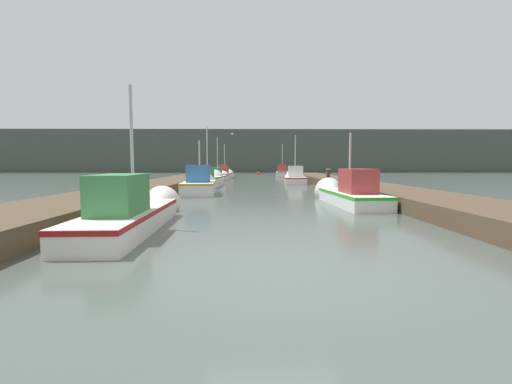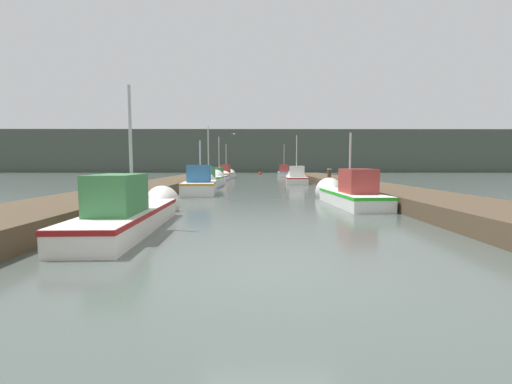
{
  "view_description": "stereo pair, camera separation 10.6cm",
  "coord_description": "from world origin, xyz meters",
  "px_view_note": "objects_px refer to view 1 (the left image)",
  "views": [
    {
      "loc": [
        -0.39,
        -5.21,
        1.67
      ],
      "look_at": [
        -0.21,
        8.78,
        0.49
      ],
      "focal_mm": 24.0,
      "sensor_mm": 36.0,
      "label": 1
    },
    {
      "loc": [
        -0.28,
        -5.21,
        1.67
      ],
      "look_at": [
        -0.21,
        8.78,
        0.49
      ],
      "focal_mm": 24.0,
      "sensor_mm": 36.0,
      "label": 2
    }
  ],
  "objects_px": {
    "fishing_boat_4": "(295,178)",
    "mooring_piling_3": "(219,171)",
    "fishing_boat_1": "(347,193)",
    "mooring_piling_2": "(353,186)",
    "mooring_piling_1": "(328,179)",
    "seagull_lead": "(232,134)",
    "fishing_boat_7": "(282,173)",
    "fishing_boat_3": "(208,180)",
    "fishing_boat_5": "(218,177)",
    "fishing_boat_2": "(200,184)",
    "fishing_boat_0": "(136,211)",
    "channel_buoy": "(258,173)",
    "fishing_boat_6": "(225,174)",
    "mooring_piling_0": "(207,175)"
  },
  "relations": [
    {
      "from": "fishing_boat_7",
      "to": "mooring_piling_2",
      "type": "height_order",
      "value": "fishing_boat_7"
    },
    {
      "from": "mooring_piling_1",
      "to": "mooring_piling_0",
      "type": "bearing_deg",
      "value": 129.93
    },
    {
      "from": "channel_buoy",
      "to": "seagull_lead",
      "type": "relative_size",
      "value": 2.02
    },
    {
      "from": "fishing_boat_1",
      "to": "fishing_boat_0",
      "type": "bearing_deg",
      "value": -146.56
    },
    {
      "from": "mooring_piling_1",
      "to": "channel_buoy",
      "type": "height_order",
      "value": "mooring_piling_1"
    },
    {
      "from": "fishing_boat_3",
      "to": "seagull_lead",
      "type": "bearing_deg",
      "value": 85.29
    },
    {
      "from": "fishing_boat_7",
      "to": "channel_buoy",
      "type": "relative_size",
      "value": 5.34
    },
    {
      "from": "mooring_piling_1",
      "to": "seagull_lead",
      "type": "bearing_deg",
      "value": 118.54
    },
    {
      "from": "fishing_boat_1",
      "to": "mooring_piling_2",
      "type": "bearing_deg",
      "value": 65.95
    },
    {
      "from": "fishing_boat_2",
      "to": "mooring_piling_3",
      "type": "height_order",
      "value": "fishing_boat_2"
    },
    {
      "from": "fishing_boat_0",
      "to": "mooring_piling_0",
      "type": "bearing_deg",
      "value": 91.24
    },
    {
      "from": "fishing_boat_0",
      "to": "fishing_boat_4",
      "type": "height_order",
      "value": "fishing_boat_4"
    },
    {
      "from": "seagull_lead",
      "to": "fishing_boat_3",
      "type": "bearing_deg",
      "value": 42.5
    },
    {
      "from": "fishing_boat_7",
      "to": "seagull_lead",
      "type": "xyz_separation_m",
      "value": [
        -5.84,
        -8.77,
        4.14
      ]
    },
    {
      "from": "mooring_piling_3",
      "to": "mooring_piling_0",
      "type": "bearing_deg",
      "value": -89.45
    },
    {
      "from": "fishing_boat_3",
      "to": "mooring_piling_3",
      "type": "relative_size",
      "value": 4.92
    },
    {
      "from": "mooring_piling_1",
      "to": "fishing_boat_2",
      "type": "bearing_deg",
      "value": -158.92
    },
    {
      "from": "fishing_boat_4",
      "to": "fishing_boat_5",
      "type": "relative_size",
      "value": 1.01
    },
    {
      "from": "mooring_piling_0",
      "to": "fishing_boat_6",
      "type": "bearing_deg",
      "value": 75.78
    },
    {
      "from": "fishing_boat_4",
      "to": "mooring_piling_0",
      "type": "xyz_separation_m",
      "value": [
        -7.98,
        3.94,
        0.1
      ]
    },
    {
      "from": "fishing_boat_1",
      "to": "mooring_piling_2",
      "type": "relative_size",
      "value": 5.38
    },
    {
      "from": "mooring_piling_0",
      "to": "mooring_piling_3",
      "type": "distance_m",
      "value": 12.79
    },
    {
      "from": "fishing_boat_6",
      "to": "mooring_piling_0",
      "type": "distance_m",
      "value": 5.29
    },
    {
      "from": "mooring_piling_2",
      "to": "channel_buoy",
      "type": "distance_m",
      "value": 35.14
    },
    {
      "from": "mooring_piling_3",
      "to": "mooring_piling_2",
      "type": "bearing_deg",
      "value": -71.9
    },
    {
      "from": "fishing_boat_4",
      "to": "mooring_piling_3",
      "type": "relative_size",
      "value": 4.73
    },
    {
      "from": "fishing_boat_0",
      "to": "seagull_lead",
      "type": "height_order",
      "value": "seagull_lead"
    },
    {
      "from": "seagull_lead",
      "to": "fishing_boat_7",
      "type": "bearing_deg",
      "value": -163.96
    },
    {
      "from": "channel_buoy",
      "to": "fishing_boat_2",
      "type": "bearing_deg",
      "value": -96.77
    },
    {
      "from": "fishing_boat_6",
      "to": "fishing_boat_1",
      "type": "bearing_deg",
      "value": -70.12
    },
    {
      "from": "mooring_piling_1",
      "to": "seagull_lead",
      "type": "relative_size",
      "value": 2.65
    },
    {
      "from": "fishing_boat_0",
      "to": "fishing_boat_2",
      "type": "distance_m",
      "value": 10.12
    },
    {
      "from": "fishing_boat_0",
      "to": "mooring_piling_3",
      "type": "relative_size",
      "value": 5.15
    },
    {
      "from": "fishing_boat_1",
      "to": "mooring_piling_0",
      "type": "relative_size",
      "value": 5.61
    },
    {
      "from": "fishing_boat_0",
      "to": "fishing_boat_2",
      "type": "relative_size",
      "value": 1.27
    },
    {
      "from": "fishing_boat_5",
      "to": "mooring_piling_0",
      "type": "relative_size",
      "value": 5.52
    },
    {
      "from": "fishing_boat_3",
      "to": "fishing_boat_5",
      "type": "height_order",
      "value": "fishing_boat_3"
    },
    {
      "from": "fishing_boat_6",
      "to": "fishing_boat_2",
      "type": "bearing_deg",
      "value": -85.83
    },
    {
      "from": "mooring_piling_0",
      "to": "fishing_boat_4",
      "type": "bearing_deg",
      "value": -26.27
    },
    {
      "from": "fishing_boat_0",
      "to": "mooring_piling_2",
      "type": "distance_m",
      "value": 11.39
    },
    {
      "from": "fishing_boat_3",
      "to": "fishing_boat_5",
      "type": "relative_size",
      "value": 1.05
    },
    {
      "from": "fishing_boat_4",
      "to": "mooring_piling_2",
      "type": "relative_size",
      "value": 5.34
    },
    {
      "from": "fishing_boat_3",
      "to": "fishing_boat_5",
      "type": "distance_m",
      "value": 8.45
    },
    {
      "from": "fishing_boat_2",
      "to": "fishing_boat_3",
      "type": "xyz_separation_m",
      "value": [
        -0.29,
        6.03,
        -0.04
      ]
    },
    {
      "from": "mooring_piling_1",
      "to": "seagull_lead",
      "type": "height_order",
      "value": "seagull_lead"
    },
    {
      "from": "mooring_piling_0",
      "to": "mooring_piling_2",
      "type": "xyz_separation_m",
      "value": [
        9.34,
        -16.15,
        0.02
      ]
    },
    {
      "from": "fishing_boat_3",
      "to": "fishing_boat_6",
      "type": "relative_size",
      "value": 0.98
    },
    {
      "from": "fishing_boat_3",
      "to": "mooring_piling_1",
      "type": "distance_m",
      "value": 8.66
    },
    {
      "from": "fishing_boat_3",
      "to": "mooring_piling_2",
      "type": "xyz_separation_m",
      "value": [
        8.21,
        -8.12,
        0.09
      ]
    },
    {
      "from": "fishing_boat_4",
      "to": "mooring_piling_1",
      "type": "bearing_deg",
      "value": -74.97
    }
  ]
}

